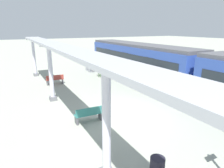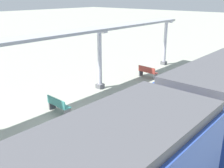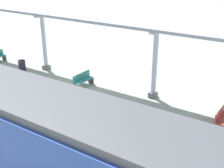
{
  "view_description": "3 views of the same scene",
  "coord_description": "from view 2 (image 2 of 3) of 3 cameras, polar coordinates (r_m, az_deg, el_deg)",
  "views": [
    {
      "loc": [
        5.64,
        9.15,
        4.86
      ],
      "look_at": [
        0.7,
        -0.11,
        1.87
      ],
      "focal_mm": 31.66,
      "sensor_mm": 36.0,
      "label": 1
    },
    {
      "loc": [
        -8.22,
        7.66,
        5.96
      ],
      "look_at": [
        1.09,
        -2.98,
        1.07
      ],
      "focal_mm": 41.65,
      "sensor_mm": 36.0,
      "label": 2
    },
    {
      "loc": [
        -10.68,
        -10.46,
        7.26
      ],
      "look_at": [
        1.35,
        -2.59,
        1.1
      ],
      "focal_mm": 47.19,
      "sensor_mm": 36.0,
      "label": 3
    }
  ],
  "objects": [
    {
      "name": "ground_plane",
      "position": [
        12.72,
        -5.21,
        -8.96
      ],
      "size": [
        176.0,
        176.0,
        0.0
      ],
      "primitive_type": "plane",
      "color": "#9DA292"
    },
    {
      "name": "tactile_edge_strip",
      "position": [
        10.82,
        7.89,
        -14.53
      ],
      "size": [
        0.41,
        32.25,
        0.01
      ],
      "primitive_type": "cube",
      "color": "gold",
      "rests_on": "ground"
    },
    {
      "name": "canopy_pillar_nearest",
      "position": [
        23.44,
        11.57,
        8.82
      ],
      "size": [
        1.1,
        0.44,
        3.83
      ],
      "color": "slate",
      "rests_on": "ground"
    },
    {
      "name": "canopy_pillar_second",
      "position": [
        16.91,
        -2.72,
        5.3
      ],
      "size": [
        1.1,
        0.44,
        3.83
      ],
      "color": "slate",
      "rests_on": "ground"
    },
    {
      "name": "canopy_beam",
      "position": [
        13.89,
        -14.99,
        9.96
      ],
      "size": [
        1.2,
        25.65,
        0.16
      ],
      "primitive_type": "cube",
      "color": "#A8AAB2",
      "rests_on": "canopy_pillar_nearest"
    },
    {
      "name": "bench_mid_platform",
      "position": [
        19.74,
        7.79,
        2.66
      ],
      "size": [
        1.52,
        0.51,
        0.86
      ],
      "color": "#9B382F",
      "rests_on": "ground"
    },
    {
      "name": "bench_far_end",
      "position": [
        14.01,
        -11.73,
        -4.55
      ],
      "size": [
        1.52,
        0.5,
        0.86
      ],
      "color": "#307973",
      "rests_on": "ground"
    },
    {
      "name": "passenger_waiting_near_edge",
      "position": [
        18.05,
        21.11,
        2.11
      ],
      "size": [
        0.55,
        0.39,
        1.74
      ],
      "color": "#506948",
      "rests_on": "ground"
    }
  ]
}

